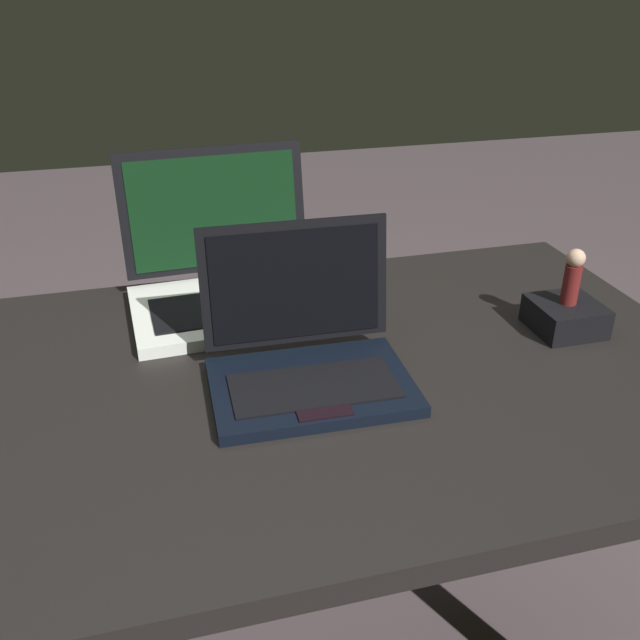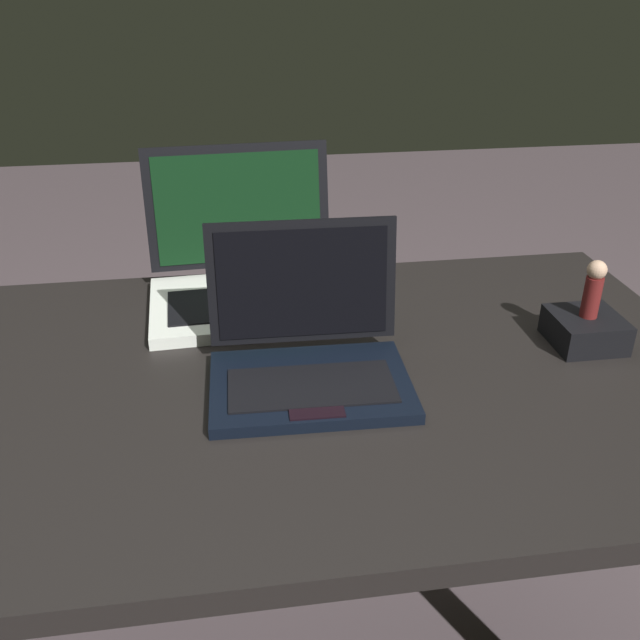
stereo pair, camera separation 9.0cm
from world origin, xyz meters
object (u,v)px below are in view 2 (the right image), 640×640
object	(u,v)px
laptop_front	(308,353)
figurine_stand	(585,330)
laptop_rear	(246,273)
figurine	(594,288)

from	to	relation	value
laptop_front	figurine_stand	size ratio (longest dim) A/B	2.71
laptop_rear	figurine_stand	xyz separation A→B (m)	(0.49, -0.23, -0.03)
laptop_front	figurine	xyz separation A→B (m)	(0.42, 0.04, 0.05)
laptop_rear	figurine	bearing A→B (deg)	-24.75
laptop_rear	figurine_stand	size ratio (longest dim) A/B	3.31
laptop_front	figurine	world-z (taller)	laptop_front
laptop_rear	figurine_stand	distance (m)	0.54
laptop_rear	figurine	xyz separation A→B (m)	(0.49, -0.23, 0.04)
laptop_rear	laptop_front	bearing A→B (deg)	-75.42
figurine	figurine_stand	bearing A→B (deg)	-90.00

